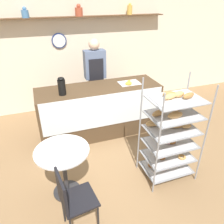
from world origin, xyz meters
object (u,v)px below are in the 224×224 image
Objects in this scene: person_worker at (95,77)px; cafe_chair at (71,198)px; cafe_table at (63,161)px; coffee_carafe at (62,86)px; donut_tray_counter at (130,83)px; pastry_rack at (170,132)px.

person_worker is 1.95× the size of cafe_chair.
cafe_chair reaches higher than cafe_table.
person_worker reaches higher than coffee_carafe.
person_worker is at bearing 128.54° from donut_tray_counter.
donut_tray_counter is at bearing -45.55° from cafe_chair.
donut_tray_counter is at bearing 4.22° from coffee_carafe.
person_worker is 4.35× the size of donut_tray_counter.
coffee_carafe is (0.22, 1.86, 0.58)m from cafe_chair.
cafe_table is 2.39× the size of coffee_carafe.
cafe_chair is 2.23× the size of donut_tray_counter.
pastry_rack is at bearing -76.43° from person_worker.
pastry_rack is 1.50m from donut_tray_counter.
coffee_carafe is (-1.31, 1.39, 0.36)m from pastry_rack.
cafe_chair is (-1.54, -0.47, -0.22)m from pastry_rack.
person_worker is 1.11m from coffee_carafe.
donut_tray_counter is (0.52, -0.65, 0.04)m from person_worker.
person_worker is 5.52× the size of coffee_carafe.
donut_tray_counter reaches higher than cafe_chair.
cafe_chair is (-1.02, -2.61, -0.41)m from person_worker.
coffee_carafe is 0.79× the size of donut_tray_counter.
coffee_carafe reaches higher than cafe_table.
person_worker is at bearing 63.08° from cafe_table.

